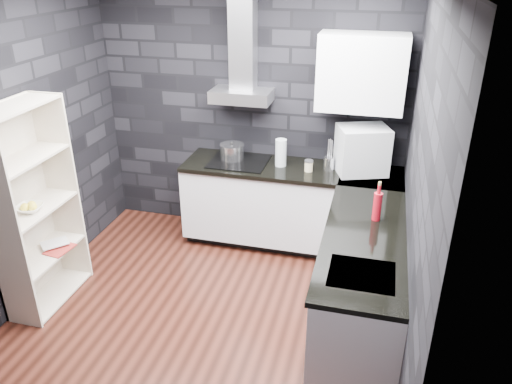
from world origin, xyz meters
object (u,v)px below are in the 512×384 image
at_px(appliance_garage, 362,150).
at_px(fruit_bowl, 30,208).
at_px(glass_vase, 281,153).
at_px(storage_jar, 309,166).
at_px(pot, 232,152).
at_px(utensil_crock, 329,163).
at_px(red_bottle, 377,207).
at_px(bookshelf, 34,209).

height_order(appliance_garage, fruit_bowl, appliance_garage).
bearing_deg(glass_vase, storage_jar, -13.75).
bearing_deg(pot, utensil_crock, -1.04).
relative_size(pot, fruit_bowl, 1.13).
relative_size(utensil_crock, red_bottle, 0.58).
bearing_deg(fruit_bowl, storage_jar, 34.31).
bearing_deg(utensil_crock, glass_vase, -178.91).
bearing_deg(bookshelf, glass_vase, 20.05).
bearing_deg(red_bottle, fruit_bowl, -168.18).
xyz_separation_m(appliance_garage, fruit_bowl, (-2.59, -1.54, -0.19)).
xyz_separation_m(pot, red_bottle, (1.50, -0.95, 0.03)).
bearing_deg(glass_vase, bookshelf, -141.11).
relative_size(pot, utensil_crock, 1.77).
distance_m(pot, red_bottle, 1.77).
distance_m(glass_vase, appliance_garage, 0.80).
relative_size(appliance_garage, fruit_bowl, 2.17).
distance_m(appliance_garage, red_bottle, 0.98).
bearing_deg(appliance_garage, utensil_crock, 164.89).
xyz_separation_m(bookshelf, fruit_bowl, (0.00, -0.05, 0.04)).
bearing_deg(storage_jar, glass_vase, 166.25).
distance_m(pot, utensil_crock, 1.00).
relative_size(glass_vase, appliance_garage, 0.60).
bearing_deg(glass_vase, red_bottle, -43.32).
relative_size(pot, red_bottle, 1.03).
relative_size(appliance_garage, bookshelf, 0.26).
xyz_separation_m(utensil_crock, red_bottle, (0.50, -0.93, 0.05)).
distance_m(glass_vase, storage_jar, 0.32).
relative_size(storage_jar, bookshelf, 0.05).
bearing_deg(pot, glass_vase, -3.01).
distance_m(glass_vase, red_bottle, 1.34).
distance_m(bookshelf, fruit_bowl, 0.06).
height_order(storage_jar, fruit_bowl, storage_jar).
xyz_separation_m(storage_jar, utensil_crock, (0.19, 0.08, 0.02)).
xyz_separation_m(red_bottle, fruit_bowl, (-2.78, -0.58, -0.08)).
distance_m(utensil_crock, fruit_bowl, 2.74).
bearing_deg(pot, fruit_bowl, -129.94).
height_order(pot, glass_vase, glass_vase).
xyz_separation_m(pot, appliance_garage, (1.31, 0.01, 0.14)).
distance_m(storage_jar, utensil_crock, 0.20).
bearing_deg(utensil_crock, appliance_garage, 5.12).
height_order(pot, storage_jar, pot).
relative_size(glass_vase, fruit_bowl, 1.30).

